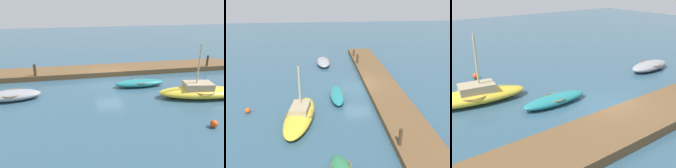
# 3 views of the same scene
# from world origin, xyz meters

# --- Properties ---
(ground_plane) EXTENTS (84.00, 84.00, 0.00)m
(ground_plane) POSITION_xyz_m (0.00, 0.00, 0.00)
(ground_plane) COLOR #33566B
(dock_platform) EXTENTS (26.77, 3.02, 0.48)m
(dock_platform) POSITION_xyz_m (0.00, -2.12, 0.24)
(dock_platform) COLOR brown
(dock_platform) RESTS_ON ground_plane
(rowboat_grey) EXTENTS (4.05, 1.77, 0.68)m
(rowboat_grey) POSITION_xyz_m (7.69, 3.12, 0.35)
(rowboat_grey) COLOR #939399
(rowboat_grey) RESTS_ON ground_plane
(sailboat_yellow) EXTENTS (6.53, 2.84, 4.05)m
(sailboat_yellow) POSITION_xyz_m (-5.91, 5.27, 0.46)
(sailboat_yellow) COLOR gold
(sailboat_yellow) RESTS_ON ground_plane
(rowboat_teal) EXTENTS (4.15, 1.26, 0.58)m
(rowboat_teal) POSITION_xyz_m (-2.16, 2.25, 0.30)
(rowboat_teal) COLOR teal
(rowboat_teal) RESTS_ON ground_plane
(marker_buoy) EXTENTS (0.44, 0.44, 0.44)m
(marker_buoy) POSITION_xyz_m (-4.33, 9.35, 0.22)
(marker_buoy) COLOR #E54C19
(marker_buoy) RESTS_ON ground_plane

